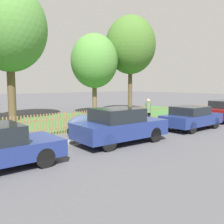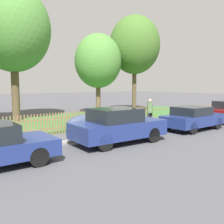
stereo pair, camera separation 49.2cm
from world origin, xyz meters
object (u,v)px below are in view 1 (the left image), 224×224
Objects in this scene: parked_car_navy_estate at (191,117)px; pedestrian_near_fence at (148,110)px; tree_behind_motorcycle at (9,29)px; tree_mid_park at (94,61)px; covered_motorcycle at (86,122)px; parked_car_black_saloon at (120,125)px; tree_far_left at (130,45)px.

pedestrian_near_fence reaches higher than parked_car_navy_estate.
tree_mid_park is at bearing -4.65° from tree_behind_motorcycle.
tree_mid_park is at bearing 90.46° from parked_car_navy_estate.
covered_motorcycle is 0.31× the size of tree_mid_park.
pedestrian_near_fence is (4.40, 2.32, 0.17)m from parked_car_black_saloon.
tree_far_left is at bearing 46.11° from parked_car_black_saloon.
parked_car_black_saloon is at bearing -85.98° from covered_motorcycle.
parked_car_black_saloon is 10.92m from tree_mid_park.
covered_motorcycle is 4.48m from pedestrian_near_fence.
covered_motorcycle is 1.23× the size of pedestrian_near_fence.
tree_far_left is at bearing -11.58° from tree_mid_park.
covered_motorcycle is at bearing 153.74° from parked_car_navy_estate.
parked_car_navy_estate is at bearing -54.86° from tree_behind_motorcycle.
tree_mid_park is 4.03× the size of pedestrian_near_fence.
parked_car_black_saloon is 2.04× the size of covered_motorcycle.
tree_behind_motorcycle is at bearing 175.35° from tree_mid_park.
covered_motorcycle is (-5.37, 2.57, -0.05)m from parked_car_navy_estate.
parked_car_navy_estate is 9.77m from tree_mid_park.
parked_car_black_saloon is 2.52× the size of pedestrian_near_fence.
covered_motorcycle is at bearing 174.77° from pedestrian_near_fence.
covered_motorcycle is 9.11m from tree_mid_park.
tree_behind_motorcycle is at bearing 124.47° from parked_car_navy_estate.
tree_far_left is at bearing 51.68° from pedestrian_near_fence.
parked_car_black_saloon reaches higher than covered_motorcycle.
pedestrian_near_fence reaches higher than covered_motorcycle.
pedestrian_near_fence is at bearing 0.55° from covered_motorcycle.
covered_motorcycle is 0.24× the size of tree_far_left.
tree_mid_park is at bearing 168.42° from tree_far_left.
tree_behind_motorcycle reaches higher than parked_car_black_saloon.
pedestrian_near_fence is (-0.72, -6.60, -3.49)m from tree_mid_park.
tree_behind_motorcycle is (-1.36, 6.98, 5.57)m from covered_motorcycle.
parked_car_black_saloon is at bearing -119.85° from tree_mid_park.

